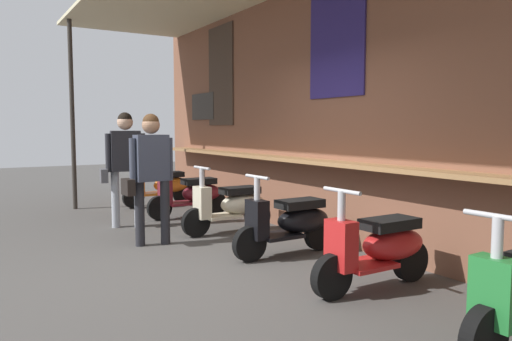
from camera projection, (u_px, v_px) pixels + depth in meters
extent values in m
plane|color=#474442|center=(207.00, 267.00, 5.24)|extent=(31.45, 31.45, 0.00)
cube|color=brown|center=(352.00, 102.00, 6.13)|extent=(11.23, 0.25, 3.65)
cube|color=olive|center=(332.00, 163.00, 6.03)|extent=(10.11, 0.36, 0.05)
cube|color=#423328|center=(221.00, 76.00, 8.83)|extent=(0.93, 0.02, 1.79)
cube|color=navy|center=(336.00, 42.00, 6.11)|extent=(1.02, 0.02, 1.37)
cube|color=#2D2823|center=(203.00, 106.00, 9.52)|extent=(0.97, 0.03, 0.51)
cylinder|color=#332D28|center=(72.00, 115.00, 8.87)|extent=(0.08, 0.08, 3.47)
ellipsoid|color=orange|center=(171.00, 185.00, 9.44)|extent=(0.38, 0.70, 0.30)
cube|color=black|center=(168.00, 174.00, 9.40)|extent=(0.30, 0.55, 0.10)
cube|color=orange|center=(154.00, 193.00, 9.27)|extent=(0.38, 0.50, 0.04)
cube|color=orange|center=(138.00, 183.00, 9.10)|extent=(0.28, 0.16, 0.44)
cylinder|color=#B7B7BC|center=(138.00, 176.00, 9.08)|extent=(0.07, 0.07, 0.70)
cylinder|color=#B7B7BC|center=(138.00, 157.00, 9.05)|extent=(0.46, 0.04, 0.04)
cylinder|color=black|center=(133.00, 198.00, 9.07)|extent=(0.10, 0.40, 0.40)
cylinder|color=black|center=(183.00, 194.00, 9.59)|extent=(0.10, 0.40, 0.40)
ellipsoid|color=maroon|center=(202.00, 193.00, 8.25)|extent=(0.39, 0.71, 0.30)
cube|color=black|center=(199.00, 181.00, 8.20)|extent=(0.31, 0.55, 0.10)
cube|color=maroon|center=(183.00, 203.00, 8.08)|extent=(0.39, 0.51, 0.04)
cube|color=maroon|center=(165.00, 191.00, 7.91)|extent=(0.28, 0.16, 0.44)
cylinder|color=#B7B7BC|center=(165.00, 183.00, 7.90)|extent=(0.07, 0.07, 0.70)
cylinder|color=#B7B7BC|center=(165.00, 162.00, 7.87)|extent=(0.46, 0.04, 0.04)
cylinder|color=black|center=(159.00, 208.00, 7.88)|extent=(0.11, 0.40, 0.40)
cylinder|color=black|center=(215.00, 203.00, 8.39)|extent=(0.11, 0.40, 0.40)
ellipsoid|color=beige|center=(243.00, 204.00, 7.05)|extent=(0.39, 0.70, 0.30)
cube|color=black|center=(240.00, 190.00, 7.01)|extent=(0.30, 0.55, 0.10)
cube|color=beige|center=(222.00, 216.00, 6.88)|extent=(0.38, 0.50, 0.04)
cube|color=beige|center=(202.00, 203.00, 6.70)|extent=(0.28, 0.16, 0.44)
cylinder|color=#B7B7BC|center=(202.00, 193.00, 6.69)|extent=(0.07, 0.07, 0.70)
cylinder|color=#B7B7BC|center=(202.00, 168.00, 6.66)|extent=(0.46, 0.04, 0.04)
cylinder|color=black|center=(196.00, 223.00, 6.67)|extent=(0.10, 0.40, 0.40)
cylinder|color=black|center=(257.00, 216.00, 7.20)|extent=(0.10, 0.40, 0.40)
ellipsoid|color=black|center=(303.00, 220.00, 5.82)|extent=(0.39, 0.70, 0.30)
cube|color=black|center=(300.00, 204.00, 5.77)|extent=(0.31, 0.55, 0.10)
cube|color=black|center=(279.00, 236.00, 5.64)|extent=(0.38, 0.50, 0.04)
cube|color=black|center=(257.00, 219.00, 5.47)|extent=(0.28, 0.16, 0.44)
cylinder|color=#B7B7BC|center=(257.00, 208.00, 5.46)|extent=(0.07, 0.07, 0.70)
cylinder|color=#B7B7BC|center=(257.00, 177.00, 5.43)|extent=(0.46, 0.04, 0.04)
cylinder|color=black|center=(250.00, 244.00, 5.44)|extent=(0.10, 0.40, 0.40)
cylinder|color=black|center=(319.00, 234.00, 5.96)|extent=(0.10, 0.40, 0.40)
ellipsoid|color=red|center=(393.00, 244.00, 4.61)|extent=(0.38, 0.70, 0.30)
cube|color=black|center=(390.00, 224.00, 4.57)|extent=(0.30, 0.55, 0.10)
cube|color=red|center=(366.00, 265.00, 4.44)|extent=(0.38, 0.50, 0.04)
cube|color=red|center=(341.00, 245.00, 4.27)|extent=(0.28, 0.16, 0.44)
cylinder|color=#B7B7BC|center=(341.00, 231.00, 4.26)|extent=(0.07, 0.07, 0.70)
cylinder|color=#B7B7BC|center=(342.00, 191.00, 4.23)|extent=(0.46, 0.04, 0.04)
cylinder|color=black|center=(332.00, 277.00, 4.24)|extent=(0.10, 0.40, 0.40)
cylinder|color=black|center=(411.00, 261.00, 4.76)|extent=(0.10, 0.40, 0.40)
cube|color=#237533|center=(495.00, 292.00, 3.04)|extent=(0.29, 0.17, 0.44)
cylinder|color=#B7B7BC|center=(496.00, 272.00, 3.03)|extent=(0.07, 0.07, 0.70)
cylinder|color=#B7B7BC|center=(498.00, 217.00, 3.00)|extent=(0.46, 0.05, 0.04)
cylinder|color=black|center=(484.00, 338.00, 3.01)|extent=(0.11, 0.40, 0.40)
cylinder|color=#999EA8|center=(138.00, 199.00, 7.34)|extent=(0.12, 0.12, 0.85)
cylinder|color=#999EA8|center=(115.00, 199.00, 7.30)|extent=(0.12, 0.12, 0.85)
cube|color=#232328|center=(126.00, 151.00, 7.26)|extent=(0.26, 0.45, 0.60)
sphere|color=tan|center=(125.00, 122.00, 7.22)|extent=(0.23, 0.23, 0.23)
sphere|color=black|center=(125.00, 119.00, 7.22)|extent=(0.21, 0.21, 0.21)
cylinder|color=#232328|center=(143.00, 152.00, 7.36)|extent=(0.08, 0.08, 0.57)
cylinder|color=#232328|center=(108.00, 153.00, 7.16)|extent=(0.08, 0.08, 0.57)
cube|color=#4C4C51|center=(104.00, 176.00, 7.15)|extent=(0.27, 0.14, 0.20)
cylinder|color=#232328|center=(165.00, 212.00, 6.26)|extent=(0.12, 0.12, 0.83)
cylinder|color=#232328|center=(140.00, 214.00, 6.15)|extent=(0.12, 0.12, 0.83)
cube|color=#383D4C|center=(151.00, 158.00, 6.14)|extent=(0.21, 0.42, 0.58)
sphere|color=#A37556|center=(151.00, 125.00, 6.11)|extent=(0.22, 0.22, 0.22)
sphere|color=#472D19|center=(151.00, 122.00, 6.10)|extent=(0.21, 0.21, 0.21)
cylinder|color=#383D4C|center=(170.00, 159.00, 6.28)|extent=(0.08, 0.08, 0.55)
cylinder|color=#383D4C|center=(133.00, 160.00, 6.01)|extent=(0.08, 0.08, 0.55)
cube|color=black|center=(128.00, 187.00, 5.99)|extent=(0.26, 0.11, 0.20)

